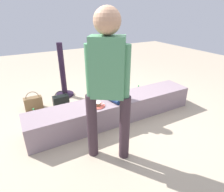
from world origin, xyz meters
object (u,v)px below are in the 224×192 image
at_px(water_bottle_near_gift, 138,91).
at_px(water_bottle_far_side, 35,116).
at_px(adult_standing, 108,78).
at_px(cake_plate, 98,105).
at_px(handbag_black_leather, 61,102).
at_px(gift_bag, 96,89).
at_px(child_seated, 115,87).
at_px(handbag_brown_canvas, 33,103).

height_order(water_bottle_near_gift, water_bottle_far_side, same).
distance_m(adult_standing, cake_plate, 0.90).
height_order(water_bottle_far_side, handbag_black_leather, handbag_black_leather).
relative_size(gift_bag, handbag_black_leather, 0.93).
distance_m(cake_plate, water_bottle_far_side, 1.08).
distance_m(child_seated, water_bottle_far_side, 1.38).
distance_m(cake_plate, gift_bag, 1.23).
distance_m(child_seated, adult_standing, 0.96).
relative_size(gift_bag, water_bottle_far_side, 1.33).
xyz_separation_m(adult_standing, handbag_black_leather, (-0.19, 1.51, -0.90)).
height_order(child_seated, water_bottle_far_side, child_seated).
bearing_deg(water_bottle_far_side, adult_standing, -61.18).
bearing_deg(water_bottle_near_gift, child_seated, -147.68).
height_order(adult_standing, handbag_brown_canvas, adult_standing).
xyz_separation_m(child_seated, handbag_black_leather, (-0.68, 0.82, -0.45)).
xyz_separation_m(water_bottle_near_gift, handbag_black_leather, (-1.54, 0.27, 0.02)).
height_order(child_seated, handbag_black_leather, child_seated).
relative_size(adult_standing, cake_plate, 7.59).
bearing_deg(handbag_brown_canvas, water_bottle_near_gift, -13.22).
bearing_deg(handbag_brown_canvas, adult_standing, -69.51).
bearing_deg(handbag_brown_canvas, water_bottle_far_side, -96.00).
xyz_separation_m(child_seated, water_bottle_near_gift, (0.87, 0.55, -0.47)).
distance_m(gift_bag, handbag_brown_canvas, 1.25).
height_order(water_bottle_near_gift, handbag_brown_canvas, handbag_brown_canvas).
height_order(child_seated, cake_plate, child_seated).
relative_size(gift_bag, handbag_brown_canvas, 0.92).
distance_m(adult_standing, handbag_brown_canvas, 2.04).
bearing_deg(water_bottle_far_side, handbag_brown_canvas, 84.00).
bearing_deg(water_bottle_near_gift, gift_bag, 146.75).
bearing_deg(gift_bag, water_bottle_near_gift, -33.25).
xyz_separation_m(gift_bag, handbag_brown_canvas, (-1.25, -0.02, -0.02)).
height_order(gift_bag, water_bottle_far_side, gift_bag).
relative_size(cake_plate, water_bottle_far_side, 0.96).
height_order(child_seated, gift_bag, child_seated).
xyz_separation_m(adult_standing, water_bottle_near_gift, (1.36, 1.24, -0.92)).
bearing_deg(cake_plate, gift_bag, 67.14).
bearing_deg(child_seated, adult_standing, -125.22).
bearing_deg(child_seated, handbag_brown_canvas, 137.89).
xyz_separation_m(water_bottle_near_gift, handbag_brown_canvas, (-2.00, 0.47, 0.01)).
relative_size(cake_plate, handbag_black_leather, 0.67).
bearing_deg(handbag_brown_canvas, gift_bag, 0.83).
bearing_deg(handbag_brown_canvas, cake_plate, -54.36).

